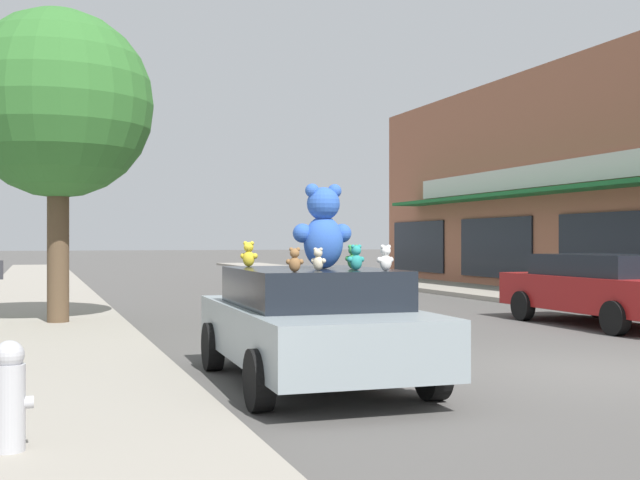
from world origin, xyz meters
The scene contains 13 objects.
ground_plane centered at (0.00, 0.00, 0.00)m, with size 260.00×260.00×0.00m, color #514F4C.
sidewalk_near centered at (-6.42, 0.00, 0.07)m, with size 2.99×90.00×0.13m.
plush_art_car centered at (-3.57, 0.43, 0.71)m, with size 2.12×4.17×1.31m.
teddy_bear_giant centered at (-3.44, 0.40, 1.78)m, with size 0.70×0.43×0.97m.
teddy_bear_green centered at (-3.15, 0.20, 1.44)m, with size 0.18×0.19×0.27m.
teddy_bear_brown centered at (-4.06, -0.46, 1.43)m, with size 0.19×0.14×0.25m.
teddy_bear_white centered at (-3.04, -0.46, 1.45)m, with size 0.21×0.13×0.28m.
teddy_bear_teal centered at (-3.27, -0.18, 1.45)m, with size 0.21×0.13×0.28m.
teddy_bear_yellow centered at (-4.07, 1.34, 1.46)m, with size 0.22×0.20×0.31m.
teddy_bear_cream centered at (-3.67, -0.10, 1.43)m, with size 0.16×0.17×0.24m.
parked_car_far_center centered at (3.79, 4.44, 0.74)m, with size 2.09×4.46×1.37m.
street_tree centered at (-6.15, 7.33, 4.13)m, with size 3.48×3.48×5.77m.
fire_hydrant centered at (-6.71, -2.09, 0.53)m, with size 0.33×0.22×0.79m.
Camera 1 is at (-6.53, -8.21, 1.63)m, focal length 45.00 mm.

